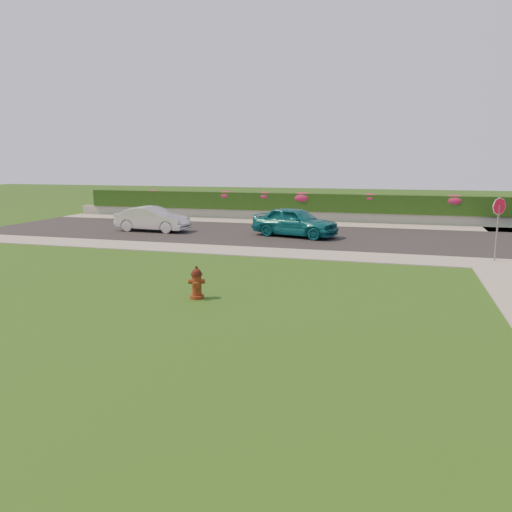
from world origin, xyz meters
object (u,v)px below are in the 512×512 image
(fire_hydrant, at_px, (197,283))
(sedan_teal, at_px, (295,222))
(sedan_silver, at_px, (153,219))
(stop_sign, at_px, (499,215))

(fire_hydrant, height_order, sedan_teal, sedan_teal)
(sedan_teal, relative_size, sedan_silver, 1.09)
(fire_hydrant, height_order, stop_sign, stop_sign)
(sedan_teal, height_order, sedan_silver, sedan_teal)
(fire_hydrant, xyz_separation_m, stop_sign, (8.55, 7.63, 1.32))
(sedan_silver, distance_m, stop_sign, 16.31)
(fire_hydrant, bearing_deg, stop_sign, 21.40)
(fire_hydrant, bearing_deg, sedan_teal, 68.36)
(sedan_silver, xyz_separation_m, stop_sign, (15.82, -3.82, 1.06))
(sedan_teal, xyz_separation_m, stop_sign, (8.28, -4.04, 0.98))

